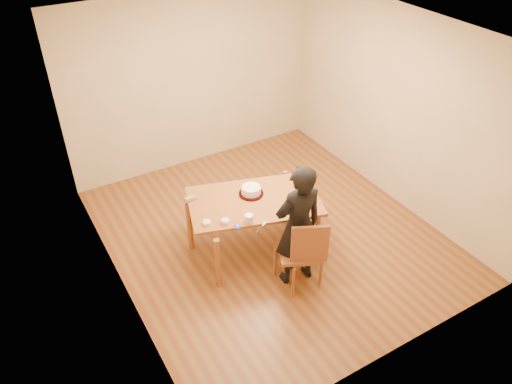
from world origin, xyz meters
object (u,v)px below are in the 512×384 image
dining_chair (299,251)px  cake (251,190)px  cake_plate (251,193)px  dining_table (254,201)px  person (298,226)px

dining_chair → cake: 0.97m
cake_plate → cake: size_ratio=1.26×
dining_table → cake: size_ratio=6.53×
cake → dining_chair: bearing=-82.4°
dining_chair → cake_plate: 0.96m
cake_plate → cake: 0.05m
cake → person: 0.86m
dining_table → dining_chair: (0.15, -0.78, -0.28)m
person → dining_chair: bearing=95.4°
cake_plate → cake: cake is taller
cake_plate → person: 0.86m
cake_plate → person: bearing=-82.0°
dining_table → person: person is taller
dining_chair → person: size_ratio=0.29×
dining_table → dining_chair: 0.84m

